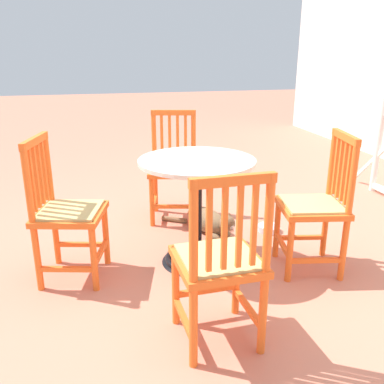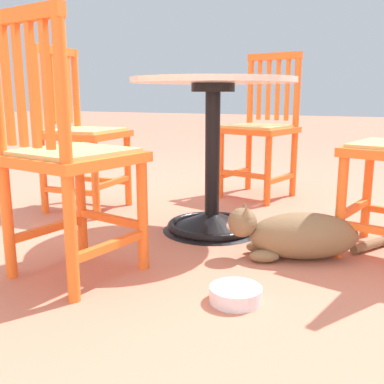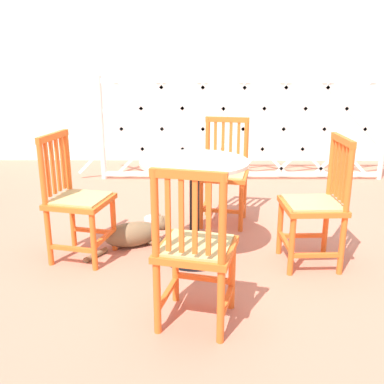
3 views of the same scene
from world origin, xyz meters
name	(u,v)px [view 1 (image 1 of 3)]	position (x,y,z in m)	size (l,w,h in m)	color
ground_plane	(174,270)	(0.00, 0.00, 0.00)	(24.00, 24.00, 0.00)	#C6755B
cafe_table	(197,223)	(-0.09, 0.18, 0.28)	(0.76, 0.76, 0.73)	black
orange_chair_by_planter	(66,213)	(-0.09, -0.66, 0.43)	(0.49, 0.49, 0.91)	orange
orange_chair_facing_out	(220,264)	(0.75, 0.08, 0.43)	(0.42, 0.42, 0.91)	orange
orange_chair_tucked_in	(316,207)	(0.16, 0.90, 0.43)	(0.47, 0.47, 0.91)	orange
orange_chair_at_corner	(173,169)	(-0.94, 0.18, 0.43)	(0.48, 0.48, 0.91)	orange
tabby_cat	(209,221)	(-0.54, 0.39, 0.10)	(0.61, 0.50, 0.23)	brown
pet_water_bowl	(269,228)	(-0.46, 0.86, 0.03)	(0.17, 0.17, 0.05)	silver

